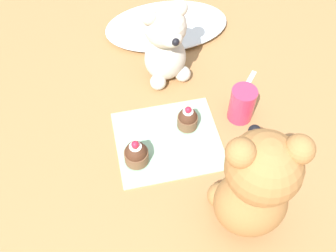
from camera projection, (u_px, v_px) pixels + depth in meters
The scene contains 9 objects.
ground_plane at pixel (168, 141), 0.88m from camera, with size 4.00×4.00×0.00m, color #9E7042.
knitted_placemat at pixel (168, 140), 0.87m from camera, with size 0.23×0.20×0.01m, color #8EBC99.
tulle_cloth at pixel (167, 25), 1.08m from camera, with size 0.34×0.21×0.03m, color white.
teddy_bear_cream at pixel (166, 44), 0.91m from camera, with size 0.12×0.12×0.21m.
teddy_bear_tan at pixel (255, 186), 0.66m from camera, with size 0.15×0.15×0.27m.
cupcake_near_cream_bear at pixel (188, 119), 0.87m from camera, with size 0.05×0.05×0.06m.
cupcake_near_tan_bear at pixel (136, 154), 0.82m from camera, with size 0.05×0.05×0.07m.
juice_glass at pixel (242, 104), 0.88m from camera, with size 0.06×0.06×0.09m, color #DB3356.
teaspoon at pixel (246, 87), 0.97m from camera, with size 0.12×0.01×0.01m, color silver.
Camera 1 is at (-0.10, -0.48, 0.73)m, focal length 42.00 mm.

